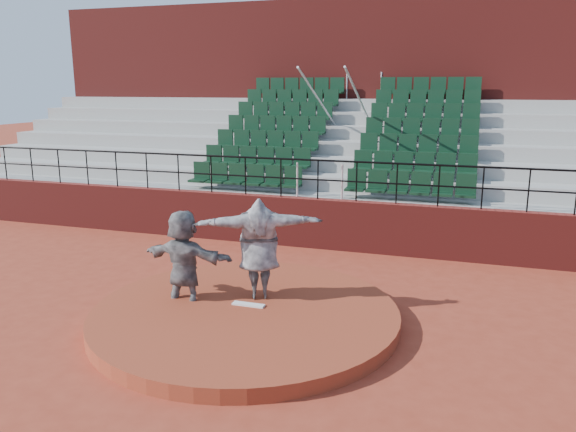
% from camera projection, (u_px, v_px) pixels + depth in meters
% --- Properties ---
extents(ground, '(90.00, 90.00, 0.00)m').
position_uv_depth(ground, '(246.00, 321.00, 10.12)').
color(ground, '#953621').
rests_on(ground, ground).
extents(pitchers_mound, '(5.50, 5.50, 0.25)m').
position_uv_depth(pitchers_mound, '(245.00, 315.00, 10.10)').
color(pitchers_mound, maroon).
rests_on(pitchers_mound, ground).
extents(pitching_rubber, '(0.60, 0.15, 0.03)m').
position_uv_depth(pitching_rubber, '(248.00, 305.00, 10.20)').
color(pitching_rubber, white).
rests_on(pitching_rubber, pitchers_mound).
extents(boundary_wall, '(24.00, 0.30, 1.30)m').
position_uv_depth(boundary_wall, '(317.00, 223.00, 14.61)').
color(boundary_wall, maroon).
rests_on(boundary_wall, ground).
extents(wall_railing, '(24.04, 0.05, 1.03)m').
position_uv_depth(wall_railing, '(318.00, 171.00, 14.30)').
color(wall_railing, black).
rests_on(wall_railing, boundary_wall).
extents(seating_deck, '(24.00, 5.97, 4.63)m').
position_uv_depth(seating_deck, '(347.00, 173.00, 17.81)').
color(seating_deck, '#9A9A95').
rests_on(seating_deck, ground).
extents(press_box_facade, '(24.00, 3.00, 7.10)m').
position_uv_depth(press_box_facade, '(371.00, 102.00, 21.00)').
color(press_box_facade, maroon).
rests_on(press_box_facade, ground).
extents(pitcher, '(2.41, 1.52, 1.91)m').
position_uv_depth(pitcher, '(259.00, 249.00, 10.40)').
color(pitcher, black).
rests_on(pitcher, pitchers_mound).
extents(fielder, '(1.83, 0.68, 1.95)m').
position_uv_depth(fielder, '(184.00, 261.00, 10.41)').
color(fielder, black).
rests_on(fielder, ground).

